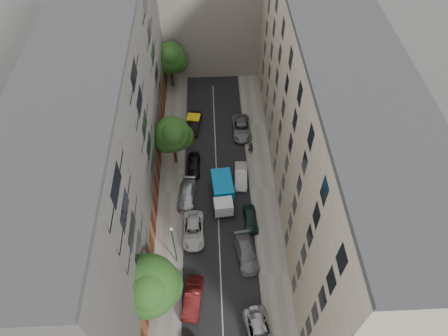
{
  "coord_description": "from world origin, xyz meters",
  "views": [
    {
      "loc": [
        -0.43,
        -28.53,
        38.79
      ],
      "look_at": [
        0.76,
        -1.44,
        6.0
      ],
      "focal_mm": 32.0,
      "sensor_mm": 36.0,
      "label": 1
    }
  ],
  "objects": [
    {
      "name": "tree_near",
      "position": [
        -6.3,
        -14.25,
        5.57
      ],
      "size": [
        5.79,
        5.59,
        8.39
      ],
      "color": "#382619",
      "rests_on": "sidewalk_left"
    },
    {
      "name": "building_left",
      "position": [
        -11.0,
        0.0,
        10.0
      ],
      "size": [
        8.0,
        44.0,
        20.0
      ],
      "primitive_type": "cube",
      "color": "#4A4745",
      "rests_on": "ground"
    },
    {
      "name": "pedestrian",
      "position": [
        4.5,
        5.76,
        1.12
      ],
      "size": [
        0.8,
        0.63,
        1.94
      ],
      "primitive_type": "imported",
      "rotation": [
        0.0,
        0.0,
        2.88
      ],
      "color": "black",
      "rests_on": "sidewalk_right"
    },
    {
      "name": "car_left_2",
      "position": [
        -2.8,
        -5.8,
        0.7
      ],
      "size": [
        2.33,
        5.02,
        1.39
      ],
      "primitive_type": "imported",
      "rotation": [
        0.0,
        0.0,
        0.01
      ],
      "color": "silver",
      "rests_on": "ground"
    },
    {
      "name": "tarp_truck",
      "position": [
        0.6,
        -1.3,
        1.43
      ],
      "size": [
        2.69,
        5.8,
        2.6
      ],
      "rotation": [
        0.0,
        0.0,
        0.09
      ],
      "color": "black",
      "rests_on": "ground"
    },
    {
      "name": "lamp_post",
      "position": [
        -4.52,
        -9.05,
        4.18
      ],
      "size": [
        0.36,
        0.36,
        6.57
      ],
      "color": "#1B6028",
      "rests_on": "sidewalk_left"
    },
    {
      "name": "tree_mid",
      "position": [
        -4.99,
        4.67,
        4.91
      ],
      "size": [
        4.75,
        4.38,
        7.2
      ],
      "color": "#382619",
      "rests_on": "sidewalk_left"
    },
    {
      "name": "ground",
      "position": [
        0.0,
        0.0,
        0.0
      ],
      "size": [
        120.0,
        120.0,
        0.0
      ],
      "primitive_type": "plane",
      "color": "#4C4C49",
      "rests_on": "ground"
    },
    {
      "name": "building_right",
      "position": [
        11.0,
        0.0,
        10.0
      ],
      "size": [
        8.0,
        44.0,
        20.0
      ],
      "primitive_type": "cube",
      "color": "beige",
      "rests_on": "ground"
    },
    {
      "name": "car_left_1",
      "position": [
        -2.8,
        -13.4,
        0.75
      ],
      "size": [
        2.24,
        4.75,
        1.5
      ],
      "primitive_type": "imported",
      "rotation": [
        0.0,
        0.0,
        -0.15
      ],
      "color": "#4D0F0F",
      "rests_on": "ground"
    },
    {
      "name": "car_left_4",
      "position": [
        -2.8,
        3.65,
        0.67
      ],
      "size": [
        1.66,
        3.98,
        1.34
      ],
      "primitive_type": "imported",
      "rotation": [
        0.0,
        0.0,
        -0.02
      ],
      "color": "black",
      "rests_on": "ground"
    },
    {
      "name": "car_right_1",
      "position": [
        2.8,
        -8.8,
        0.71
      ],
      "size": [
        2.67,
        5.14,
        1.43
      ],
      "primitive_type": "imported",
      "rotation": [
        0.0,
        0.0,
        0.14
      ],
      "color": "slate",
      "rests_on": "ground"
    },
    {
      "name": "car_left_3",
      "position": [
        -3.6,
        -0.91,
        0.68
      ],
      "size": [
        2.41,
        4.89,
        1.37
      ],
      "primitive_type": "imported",
      "rotation": [
        0.0,
        0.0,
        -0.11
      ],
      "color": "#B5B5BA",
      "rests_on": "ground"
    },
    {
      "name": "car_right_0",
      "position": [
        3.37,
        -17.0,
        0.71
      ],
      "size": [
        3.17,
        5.42,
        1.42
      ],
      "primitive_type": "imported",
      "rotation": [
        0.0,
        0.0,
        0.17
      ],
      "color": "#B6B6BB",
      "rests_on": "ground"
    },
    {
      "name": "car_left_5",
      "position": [
        -2.8,
        11.0,
        0.74
      ],
      "size": [
        2.2,
        4.65,
        1.47
      ],
      "primitive_type": "imported",
      "rotation": [
        0.0,
        0.0,
        -0.15
      ],
      "color": "black",
      "rests_on": "ground"
    },
    {
      "name": "building_endcap",
      "position": [
        0.0,
        28.0,
        9.0
      ],
      "size": [
        18.0,
        12.0,
        18.0
      ],
      "primitive_type": "cube",
      "color": "gray",
      "rests_on": "ground"
    },
    {
      "name": "tree_far",
      "position": [
        -5.9,
        19.79,
        5.02
      ],
      "size": [
        4.91,
        4.57,
        7.4
      ],
      "color": "#382619",
      "rests_on": "sidewalk_left"
    },
    {
      "name": "car_right_4",
      "position": [
        3.6,
        9.8,
        0.72
      ],
      "size": [
        2.45,
        5.21,
        1.44
      ],
      "primitive_type": "imported",
      "rotation": [
        0.0,
        0.0,
        0.01
      ],
      "color": "slate",
      "rests_on": "ground"
    },
    {
      "name": "road_surface",
      "position": [
        0.0,
        0.0,
        0.01
      ],
      "size": [
        8.0,
        44.0,
        0.02
      ],
      "primitive_type": "cube",
      "color": "black",
      "rests_on": "ground"
    },
    {
      "name": "car_right_2",
      "position": [
        3.6,
        -4.6,
        0.64
      ],
      "size": [
        1.68,
        3.81,
        1.28
      ],
      "primitive_type": "imported",
      "rotation": [
        0.0,
        0.0,
        0.05
      ],
      "color": "#142D22",
      "rests_on": "ground"
    },
    {
      "name": "sidewalk_left",
      "position": [
        -5.5,
        0.0,
        0.07
      ],
      "size": [
        3.0,
        44.0,
        0.15
      ],
      "primitive_type": "cube",
      "color": "gray",
      "rests_on": "ground"
    },
    {
      "name": "sidewalk_right",
      "position": [
        5.5,
        0.0,
        0.07
      ],
      "size": [
        3.0,
        44.0,
        0.15
      ],
      "primitive_type": "cube",
      "color": "gray",
      "rests_on": "ground"
    },
    {
      "name": "car_right_3",
      "position": [
        2.95,
        1.6,
        0.7
      ],
      "size": [
        1.74,
        4.34,
        1.4
      ],
      "primitive_type": "imported",
      "rotation": [
        0.0,
        0.0,
        -0.06
      ],
      "color": "silver",
      "rests_on": "ground"
    }
  ]
}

